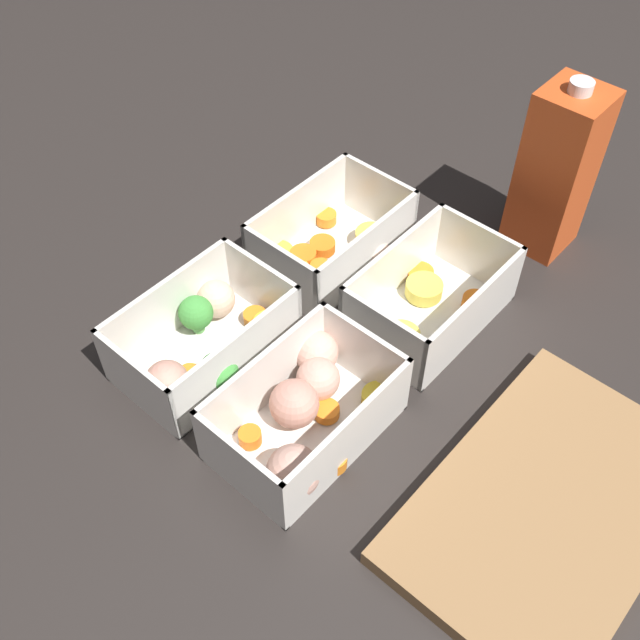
% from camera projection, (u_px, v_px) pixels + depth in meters
% --- Properties ---
extents(ground_plane, '(4.00, 4.00, 0.00)m').
position_uv_depth(ground_plane, '(320.00, 336.00, 0.76)').
color(ground_plane, '#282321').
extents(container_near_left, '(0.17, 0.12, 0.07)m').
position_uv_depth(container_near_left, '(333.00, 245.00, 0.82)').
color(container_near_left, silver).
rests_on(container_near_left, ground_plane).
extents(container_near_right, '(0.17, 0.12, 0.07)m').
position_uv_depth(container_near_right, '(204.00, 341.00, 0.73)').
color(container_near_right, silver).
rests_on(container_near_right, ground_plane).
extents(container_far_left, '(0.17, 0.11, 0.07)m').
position_uv_depth(container_far_left, '(427.00, 303.00, 0.76)').
color(container_far_left, silver).
rests_on(container_far_left, ground_plane).
extents(container_far_right, '(0.18, 0.13, 0.07)m').
position_uv_depth(container_far_right, '(306.00, 410.00, 0.67)').
color(container_far_right, silver).
rests_on(container_far_right, ground_plane).
extents(juice_carton, '(0.07, 0.07, 0.20)m').
position_uv_depth(juice_carton, '(556.00, 171.00, 0.79)').
color(juice_carton, '#D14C1E').
rests_on(juice_carton, ground_plane).
extents(cutting_board, '(0.28, 0.18, 0.02)m').
position_uv_depth(cutting_board, '(549.00, 506.00, 0.63)').
color(cutting_board, olive).
rests_on(cutting_board, ground_plane).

